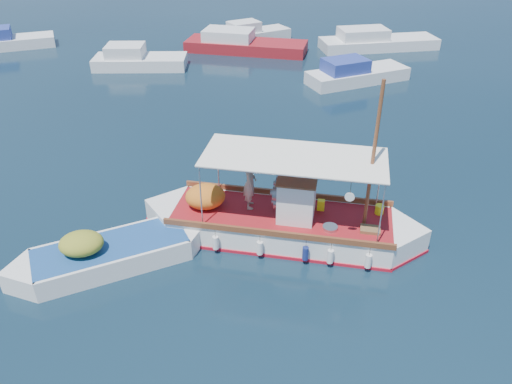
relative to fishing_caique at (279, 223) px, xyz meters
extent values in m
plane|color=black|center=(0.11, 0.58, -0.56)|extent=(160.00, 160.00, 0.00)
cube|color=white|center=(0.06, -0.02, -0.20)|extent=(8.12, 4.75, 1.13)
cube|color=white|center=(-3.61, 1.13, -0.20)|extent=(2.45, 2.45, 1.13)
cube|color=white|center=(3.74, -1.17, -0.20)|extent=(2.45, 2.45, 1.13)
cube|color=#AC1020|center=(0.06, -0.02, -0.54)|extent=(8.24, 4.86, 0.18)
cube|color=maroon|center=(0.06, -0.02, 0.35)|extent=(8.06, 4.56, 0.06)
cube|color=brown|center=(0.45, 1.21, 0.47)|extent=(7.48, 2.43, 0.21)
cube|color=brown|center=(-0.32, -1.26, 0.47)|extent=(7.48, 2.43, 0.21)
cube|color=white|center=(0.55, -0.18, 1.14)|extent=(1.58, 1.64, 1.54)
cube|color=brown|center=(0.55, -0.18, 1.94)|extent=(1.70, 1.77, 0.06)
cylinder|color=slate|center=(-0.18, -0.29, 1.44)|extent=(0.37, 0.56, 0.51)
cylinder|color=slate|center=(0.02, 0.34, 1.44)|extent=(0.37, 0.56, 0.51)
cylinder|color=slate|center=(-0.08, 0.02, 0.88)|extent=(0.37, 0.56, 0.51)
cylinder|color=brown|center=(2.81, -0.88, 2.93)|extent=(0.15, 0.15, 5.14)
cylinder|color=brown|center=(2.03, -0.64, 2.52)|extent=(1.79, 0.63, 0.08)
cylinder|color=silver|center=(-2.05, 1.82, 1.52)|extent=(0.06, 0.06, 2.31)
cylinder|color=silver|center=(-2.72, -0.33, 1.52)|extent=(0.06, 0.06, 2.31)
cylinder|color=silver|center=(3.54, 0.07, 1.52)|extent=(0.06, 0.06, 2.31)
cylinder|color=silver|center=(2.86, -2.08, 1.52)|extent=(0.06, 0.06, 2.31)
cube|color=white|center=(0.41, -0.13, 2.70)|extent=(6.52, 4.16, 0.04)
ellipsoid|color=orange|center=(-2.58, 0.81, 0.80)|extent=(1.74, 1.60, 0.86)
cube|color=yellow|center=(1.51, 0.12, 0.57)|extent=(0.30, 0.25, 0.41)
cylinder|color=yellow|center=(3.51, -0.35, 0.54)|extent=(0.39, 0.39, 0.35)
cube|color=brown|center=(2.88, -1.34, 0.43)|extent=(0.78, 0.64, 0.12)
cylinder|color=#B2B2B2|center=(1.56, -1.08, 0.43)|extent=(0.64, 0.64, 0.12)
cylinder|color=white|center=(1.90, -1.73, 2.04)|extent=(0.30, 0.12, 0.31)
cylinder|color=white|center=(-2.32, -0.78, -0.10)|extent=(0.26, 0.26, 0.49)
cylinder|color=navy|center=(0.62, -1.70, -0.10)|extent=(0.26, 0.26, 0.49)
cylinder|color=white|center=(2.58, -2.32, -0.10)|extent=(0.26, 0.26, 0.49)
imported|color=#A29C86|center=(-0.99, 0.63, 1.36)|extent=(0.54, 0.76, 1.96)
cube|color=white|center=(-5.79, -0.91, -0.29)|extent=(5.31, 3.41, 0.97)
cube|color=white|center=(-8.14, -1.70, -0.29)|extent=(1.83, 1.83, 0.97)
cube|color=white|center=(-3.45, -0.12, -0.29)|extent=(1.83, 1.83, 0.97)
cube|color=navy|center=(-5.79, -0.91, 0.17)|extent=(5.24, 3.21, 0.05)
ellipsoid|color=olive|center=(-6.61, -1.19, 0.55)|extent=(1.72, 1.55, 0.71)
cube|color=silver|center=(-6.61, 20.41, -0.26)|extent=(6.50, 3.00, 1.00)
cube|color=silver|center=(-7.55, 20.50, 0.64)|extent=(2.70, 2.27, 0.80)
cube|color=maroon|center=(1.07, 23.54, -0.26)|extent=(9.52, 5.59, 1.00)
cube|color=silver|center=(-0.23, 23.98, 0.64)|extent=(4.21, 3.43, 0.80)
cube|color=silver|center=(7.54, 15.88, -0.26)|extent=(7.00, 4.06, 1.00)
cube|color=navy|center=(6.59, 15.59, 0.64)|extent=(3.09, 2.57, 0.80)
cube|color=silver|center=(11.36, 23.19, -0.26)|extent=(9.15, 3.15, 1.00)
cube|color=silver|center=(10.01, 23.11, 0.64)|extent=(3.73, 2.43, 0.80)
cube|color=silver|center=(-17.22, 26.58, -0.26)|extent=(7.09, 3.91, 1.00)
cube|color=silver|center=(1.99, 26.66, -0.26)|extent=(6.27, 4.17, 1.00)
cube|color=silver|center=(1.16, 26.31, 0.64)|extent=(2.86, 2.50, 0.80)
camera|label=1|loc=(-2.48, -14.43, 10.32)|focal=35.00mm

